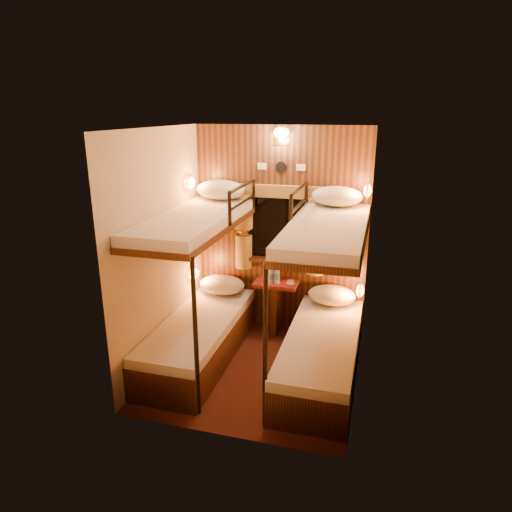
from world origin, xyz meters
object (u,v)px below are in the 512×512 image
(table, at_px, (276,300))
(bottle_left, at_px, (277,275))
(bunk_right, at_px, (323,324))
(bottle_right, at_px, (271,275))
(bunk_left, at_px, (199,309))

(table, bearing_deg, bottle_left, -74.26)
(bunk_right, distance_m, table, 1.02)
(bottle_left, xyz_separation_m, bottle_right, (-0.06, 0.00, -0.01))
(bunk_left, relative_size, bunk_right, 1.00)
(bottle_left, distance_m, bottle_right, 0.06)
(bunk_left, height_order, bunk_right, same)
(bunk_right, relative_size, bottle_right, 8.58)
(bunk_right, distance_m, bottle_left, 0.97)
(table, bearing_deg, bottle_right, -122.79)
(bunk_right, relative_size, bottle_left, 7.68)
(bunk_left, distance_m, bottle_left, 1.00)
(table, xyz_separation_m, bottle_right, (-0.04, -0.07, 0.33))
(bunk_left, distance_m, table, 1.02)
(bunk_left, bearing_deg, bunk_right, 0.00)
(bottle_right, bearing_deg, bunk_right, -46.04)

